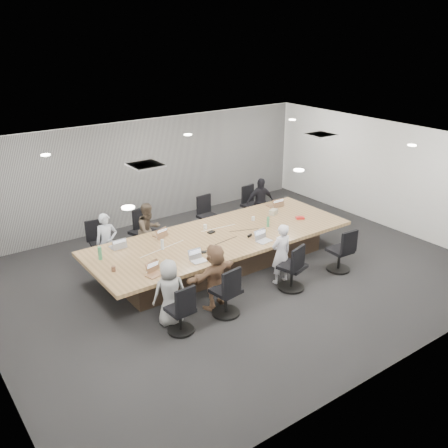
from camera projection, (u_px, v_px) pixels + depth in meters
floor at (235, 274)px, 10.94m from camera, size 10.00×8.00×0.00m
ceiling at (236, 148)px, 9.89m from camera, size 10.00×8.00×0.00m
wall_back at (146, 171)px, 13.42m from camera, size 10.00×0.00×2.80m
wall_front at (397, 292)px, 7.40m from camera, size 10.00×0.00×2.80m
wall_right at (387, 175)px, 13.12m from camera, size 0.00×8.00×2.80m
curtain at (147, 172)px, 13.36m from camera, size 9.80×0.04×2.80m
conference_table at (221, 249)px, 11.16m from camera, size 6.00×2.20×0.74m
chair_0 at (102, 247)px, 11.30m from camera, size 0.60×0.60×0.78m
chair_1 at (143, 235)px, 11.84m from camera, size 0.74×0.74×0.86m
chair_2 at (208, 220)px, 12.87m from camera, size 0.57×0.57×0.79m
chair_3 at (252, 208)px, 13.65m from camera, size 0.60×0.60×0.80m
chair_4 at (180, 313)px, 8.76m from camera, size 0.54×0.54×0.75m
chair_5 at (226, 295)px, 9.28m from camera, size 0.64×0.64×0.83m
chair_6 at (292, 270)px, 10.18m from camera, size 0.71×0.71×0.85m
chair_7 at (339, 254)px, 10.96m from camera, size 0.58×0.58×0.80m
person_0 at (107, 242)px, 10.94m from camera, size 0.54×0.42×1.30m
laptop_0 at (117, 246)px, 10.48m from camera, size 0.31×0.22×0.02m
person_1 at (149, 231)px, 11.49m from camera, size 0.75×0.65×1.33m
laptop_1 at (160, 235)px, 11.05m from camera, size 0.35×0.28×0.02m
person_3 at (260, 202)px, 13.29m from camera, size 0.84×0.51×1.34m
laptop_3 at (274, 205)px, 12.84m from camera, size 0.36×0.25×0.02m
person_4 at (170, 293)px, 8.93m from camera, size 0.68×0.51×1.26m
laptop_4 at (155, 275)px, 9.30m from camera, size 0.34×0.27×0.02m
person_5 at (215, 276)px, 9.45m from camera, size 1.26×0.61×1.31m
laptop_5 at (199, 261)px, 9.83m from camera, size 0.29×0.21×0.02m
person_6 at (281, 254)px, 10.36m from camera, size 0.50×0.35×1.32m
laptop_6 at (264, 241)px, 10.74m from camera, size 0.34×0.25×0.02m
bottle_green_left at (100, 253)px, 9.88m from camera, size 0.10×0.10×0.27m
bottle_green_right at (268, 222)px, 11.48m from camera, size 0.08×0.08×0.24m
bottle_clear at (162, 245)px, 10.33m from camera, size 0.07×0.07×0.22m
cup_white_far at (205, 227)px, 11.38m from camera, size 0.10×0.10×0.10m
cup_white_near at (253, 219)px, 11.87m from camera, size 0.08×0.08×0.10m
mug_brown at (114, 269)px, 9.44m from camera, size 0.10×0.10×0.10m
mic_left at (205, 252)px, 10.22m from camera, size 0.16×0.14×0.03m
mic_right at (211, 232)px, 11.18m from camera, size 0.18×0.14×0.03m
stapler at (250, 236)px, 10.97m from camera, size 0.14×0.08×0.05m
canvas_bag at (273, 212)px, 12.24m from camera, size 0.27×0.23×0.13m
snack_packet at (300, 218)px, 11.98m from camera, size 0.23×0.21×0.04m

